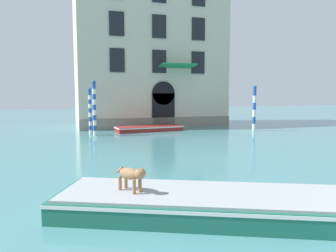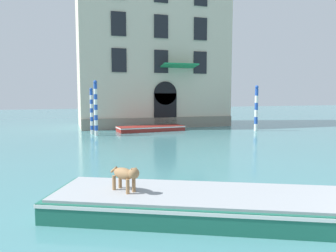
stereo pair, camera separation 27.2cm
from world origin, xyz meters
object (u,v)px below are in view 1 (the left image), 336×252
boat_foreground (230,204)px  mooring_pole_1 (94,108)px  mooring_pole_2 (254,108)px  mooring_pole_0 (90,111)px  boat_moored_near_palazzo (149,128)px  dog_on_deck (132,175)px

boat_foreground → mooring_pole_1: 16.31m
mooring_pole_2 → mooring_pole_0: bearing=171.8°
boat_moored_near_palazzo → mooring_pole_0: mooring_pole_0 is taller
mooring_pole_1 → mooring_pole_2: (12.16, -0.81, -0.14)m
dog_on_deck → boat_foreground: bearing=36.9°
boat_foreground → boat_moored_near_palazzo: bearing=106.2°
mooring_pole_2 → boat_foreground: bearing=-124.6°
boat_foreground → mooring_pole_2: size_ratio=2.44×
mooring_pole_0 → mooring_pole_2: (12.38, -1.79, 0.11)m
mooring_pole_1 → dog_on_deck: bearing=-92.4°
boat_foreground → mooring_pole_2: bearing=80.3°
boat_moored_near_palazzo → mooring_pole_1: mooring_pole_1 is taller
boat_foreground → mooring_pole_0: (-1.81, 17.13, 1.38)m
dog_on_deck → mooring_pole_2: (12.80, 14.47, 0.80)m
mooring_pole_0 → dog_on_deck: bearing=-91.5°
boat_foreground → mooring_pole_0: 17.28m
boat_foreground → mooring_pole_1: (-1.59, 16.15, 1.63)m
dog_on_deck → boat_moored_near_palazzo: (4.95, 16.89, -0.79)m
dog_on_deck → mooring_pole_0: mooring_pole_0 is taller
boat_foreground → dog_on_deck: size_ratio=9.97×
dog_on_deck → mooring_pole_1: 15.32m
boat_foreground → mooring_pole_0: bearing=120.9°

